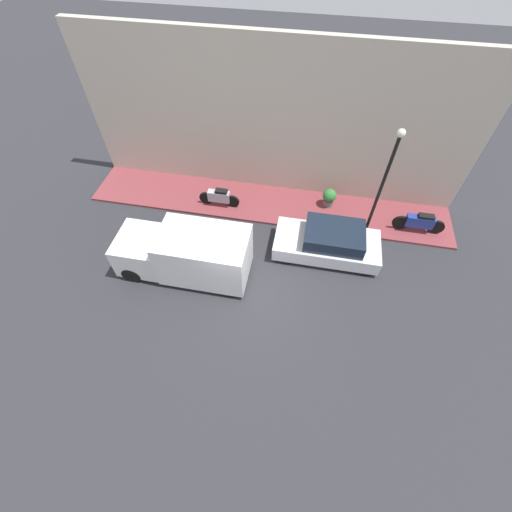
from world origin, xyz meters
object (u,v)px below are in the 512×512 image
at_px(delivery_van, 185,253).
at_px(streetlamp, 385,176).
at_px(scooter_silver, 219,197).
at_px(parked_car, 329,242).
at_px(motorcycle_blue, 420,222).
at_px(potted_plant, 329,197).

xyz_separation_m(delivery_van, streetlamp, (3.21, -6.55, 1.88)).
xyz_separation_m(scooter_silver, streetlamp, (-0.41, -6.28, 2.35)).
bearing_deg(scooter_silver, delivery_van, 175.80).
distance_m(parked_car, delivery_van, 5.37).
bearing_deg(motorcycle_blue, scooter_silver, 90.03).
distance_m(delivery_van, potted_plant, 6.69).
bearing_deg(scooter_silver, potted_plant, -79.31).
bearing_deg(streetlamp, scooter_silver, 86.31).
relative_size(scooter_silver, motorcycle_blue, 0.87).
bearing_deg(streetlamp, potted_plant, 51.61).
distance_m(parked_car, scooter_silver, 5.10).
distance_m(delivery_van, scooter_silver, 3.66).
distance_m(delivery_van, streetlamp, 7.53).
height_order(streetlamp, potted_plant, streetlamp).
distance_m(parked_car, streetlamp, 3.05).
bearing_deg(parked_car, potted_plant, 2.44).
bearing_deg(motorcycle_blue, parked_car, 116.87).
relative_size(motorcycle_blue, potted_plant, 2.47).
height_order(scooter_silver, motorcycle_blue, motorcycle_blue).
relative_size(parked_car, delivery_van, 0.83).
relative_size(motorcycle_blue, streetlamp, 0.44).
height_order(scooter_silver, streetlamp, streetlamp).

